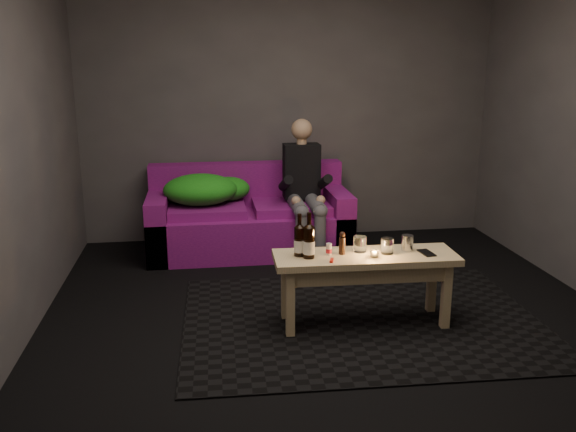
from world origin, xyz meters
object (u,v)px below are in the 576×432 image
sofa (249,221)px  beer_bottle_b (309,241)px  beer_bottle_a (299,240)px  person (304,186)px  steel_cup (407,243)px  coffee_table (365,267)px

sofa → beer_bottle_b: bearing=-81.9°
sofa → beer_bottle_a: bearing=-83.4°
person → beer_bottle_a: 1.59m
beer_bottle_b → steel_cup: (0.69, 0.06, -0.06)m
person → beer_bottle_b: person is taller
person → beer_bottle_a: person is taller
beer_bottle_a → steel_cup: size_ratio=2.67×
beer_bottle_a → beer_bottle_b: 0.08m
person → coffee_table: (0.14, -1.60, -0.22)m
sofa → coffee_table: 1.87m
coffee_table → beer_bottle_b: 0.44m
beer_bottle_a → steel_cup: 0.74m
beer_bottle_a → sofa: bearing=96.6°
sofa → steel_cup: sofa is taller
coffee_table → beer_bottle_b: (-0.39, -0.02, 0.20)m
steel_cup → person: bearing=105.8°
sofa → person: bearing=-16.7°
person → coffee_table: size_ratio=1.00×
beer_bottle_a → beer_bottle_b: size_ratio=0.94×
sofa → steel_cup: size_ratio=17.16×
beer_bottle_a → coffee_table: bearing=-4.5°
coffee_table → beer_bottle_b: beer_bottle_b is taller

